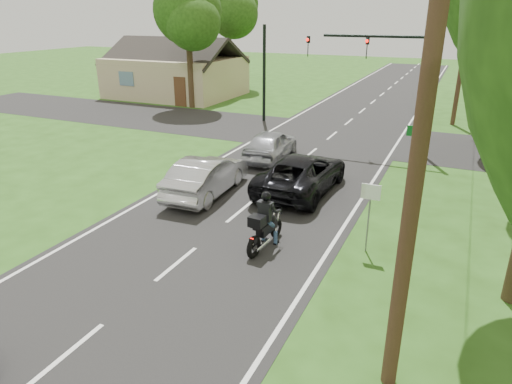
% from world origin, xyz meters
% --- Properties ---
extents(ground, '(140.00, 140.00, 0.00)m').
position_xyz_m(ground, '(0.00, 0.00, 0.00)').
color(ground, '#264A15').
rests_on(ground, ground).
extents(road, '(8.00, 100.00, 0.01)m').
position_xyz_m(road, '(0.00, 10.00, 0.01)').
color(road, black).
rests_on(road, ground).
extents(cross_road, '(60.00, 7.00, 0.01)m').
position_xyz_m(cross_road, '(0.00, 16.00, 0.01)').
color(cross_road, black).
rests_on(cross_road, ground).
extents(motorcycle_rider, '(0.61, 2.10, 1.81)m').
position_xyz_m(motorcycle_rider, '(1.87, 1.93, 0.71)').
color(motorcycle_rider, black).
rests_on(motorcycle_rider, ground).
extents(dark_suv, '(2.57, 5.35, 1.47)m').
position_xyz_m(dark_suv, '(1.30, 6.90, 0.75)').
color(dark_suv, black).
rests_on(dark_suv, road).
extents(silver_sedan, '(1.86, 4.66, 1.51)m').
position_xyz_m(silver_sedan, '(-1.92, 5.00, 0.76)').
color(silver_sedan, silver).
rests_on(silver_sedan, road).
extents(silver_suv, '(2.00, 4.35, 1.44)m').
position_xyz_m(silver_suv, '(-1.47, 10.32, 0.73)').
color(silver_suv, '#A5A6AD').
rests_on(silver_suv, road).
extents(traffic_signal, '(6.38, 0.44, 6.00)m').
position_xyz_m(traffic_signal, '(3.34, 14.00, 4.14)').
color(traffic_signal, black).
rests_on(traffic_signal, ground).
extents(signal_pole_far, '(0.20, 0.20, 6.00)m').
position_xyz_m(signal_pole_far, '(-5.20, 18.00, 3.00)').
color(signal_pole_far, black).
rests_on(signal_pole_far, ground).
extents(utility_pole_near, '(1.60, 0.28, 10.00)m').
position_xyz_m(utility_pole_near, '(6.20, -2.00, 5.08)').
color(utility_pole_near, '#503124').
rests_on(utility_pole_near, ground).
extents(utility_pole_far, '(1.60, 0.28, 10.00)m').
position_xyz_m(utility_pole_far, '(6.20, 22.00, 5.08)').
color(utility_pole_far, '#503124').
rests_on(utility_pole_far, ground).
extents(sign_white, '(0.55, 0.07, 2.12)m').
position_xyz_m(sign_white, '(4.70, 2.98, 1.60)').
color(sign_white, slate).
rests_on(sign_white, ground).
extents(sign_green, '(0.55, 0.07, 2.12)m').
position_xyz_m(sign_green, '(4.90, 10.98, 1.60)').
color(sign_green, slate).
rests_on(sign_green, ground).
extents(tree_left_near, '(5.12, 4.96, 9.22)m').
position_xyz_m(tree_left_near, '(-11.73, 19.78, 6.53)').
color(tree_left_near, '#332316').
rests_on(tree_left_near, ground).
extents(tree_left_far, '(5.76, 5.58, 10.14)m').
position_xyz_m(tree_left_far, '(-13.70, 29.76, 7.13)').
color(tree_left_far, '#332316').
rests_on(tree_left_far, ground).
extents(house, '(10.20, 8.00, 4.84)m').
position_xyz_m(house, '(-16.00, 24.00, 1.77)').
color(house, tan).
rests_on(house, ground).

